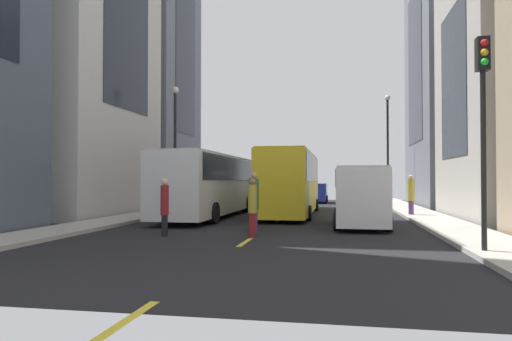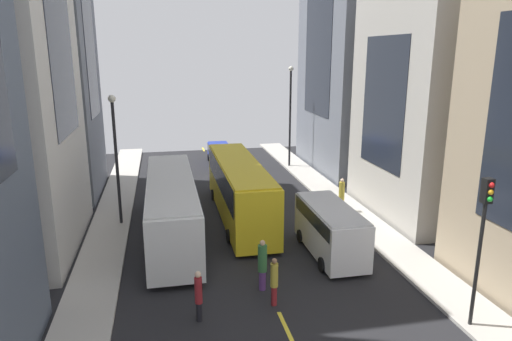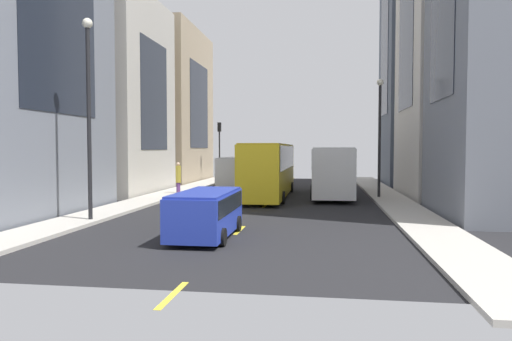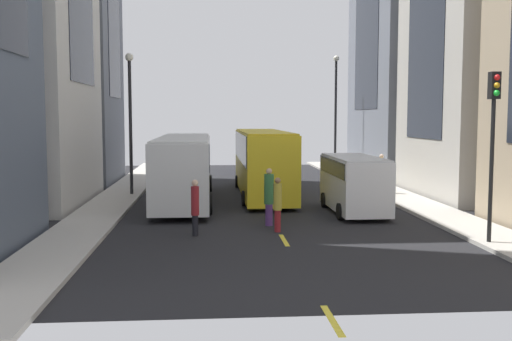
{
  "view_description": "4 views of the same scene",
  "coord_description": "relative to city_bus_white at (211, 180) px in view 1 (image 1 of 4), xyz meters",
  "views": [
    {
      "loc": [
        3.01,
        -27.24,
        2.02
      ],
      "look_at": [
        -1.83,
        -0.47,
        2.59
      ],
      "focal_mm": 32.36,
      "sensor_mm": 36.0,
      "label": 1
    },
    {
      "loc": [
        -4.19,
        -27.44,
        10.07
      ],
      "look_at": [
        1.38,
        -0.36,
        2.96
      ],
      "focal_mm": 32.21,
      "sensor_mm": 36.0,
      "label": 2
    },
    {
      "loc": [
        -3.32,
        30.95,
        3.27
      ],
      "look_at": [
        1.12,
        0.23,
        1.83
      ],
      "focal_mm": 32.9,
      "sensor_mm": 36.0,
      "label": 3
    },
    {
      "loc": [
        -2.6,
        -33.36,
        4.38
      ],
      "look_at": [
        0.01,
        0.53,
        1.31
      ],
      "focal_mm": 41.99,
      "sensor_mm": 36.0,
      "label": 4
    }
  ],
  "objects": [
    {
      "name": "pedestrian_crossing_mid",
      "position": [
        10.78,
        1.73,
        -0.72
      ],
      "size": [
        0.37,
        0.37,
        2.17
      ],
      "rotation": [
        0.0,
        0.0,
        5.87
      ],
      "color": "#593372",
      "rests_on": "ground"
    },
    {
      "name": "lane_stripe_3",
      "position": [
        3.92,
        6.94,
        -2.0
      ],
      "size": [
        0.16,
        2.0,
        0.01
      ],
      "primitive_type": "cube",
      "color": "yellow",
      "rests_on": "ground"
    },
    {
      "name": "streetlamp_far",
      "position": [
        10.83,
        14.28,
        3.39
      ],
      "size": [
        0.44,
        0.44,
        8.81
      ],
      "color": "black",
      "rests_on": "ground"
    },
    {
      "name": "lane_stripe_2",
      "position": [
        3.92,
        -1.46,
        -2.0
      ],
      "size": [
        0.16,
        2.0,
        0.01
      ],
      "primitive_type": "cube",
      "color": "yellow",
      "rests_on": "ground"
    },
    {
      "name": "lane_stripe_1",
      "position": [
        3.92,
        -9.86,
        -2.0
      ],
      "size": [
        0.16,
        2.0,
        0.01
      ],
      "primitive_type": "cube",
      "color": "yellow",
      "rests_on": "ground"
    },
    {
      "name": "ground_plane",
      "position": [
        3.92,
        2.74,
        -2.01
      ],
      "size": [
        41.37,
        41.37,
        0.0
      ],
      "primitive_type": "plane",
      "color": "black"
    },
    {
      "name": "car_blue_0",
      "position": [
        4.86,
        17.0,
        -1.0
      ],
      "size": [
        2.05,
        4.6,
        1.71
      ],
      "color": "#2338AD",
      "rests_on": "ground"
    },
    {
      "name": "pedestrian_crossing_near",
      "position": [
        3.67,
        -6.94,
        -0.78
      ],
      "size": [
        0.4,
        0.4,
        2.32
      ],
      "rotation": [
        0.0,
        0.0,
        0.76
      ],
      "color": "#593372",
      "rests_on": "ground"
    },
    {
      "name": "lane_stripe_5",
      "position": [
        3.92,
        23.74,
        -2.0
      ],
      "size": [
        0.16,
        2.0,
        0.01
      ],
      "primitive_type": "cube",
      "color": "yellow",
      "rests_on": "ground"
    },
    {
      "name": "building_east_2",
      "position": [
        16.87,
        13.07,
        8.96
      ],
      "size": [
        8.21,
        11.51,
        21.94
      ],
      "color": "slate",
      "rests_on": "ground"
    },
    {
      "name": "sidewalk_east",
      "position": [
        11.47,
        2.74,
        -1.93
      ],
      "size": [
        2.28,
        44.0,
        0.15
      ],
      "primitive_type": "cube",
      "color": "#B2ADA3",
      "rests_on": "ground"
    },
    {
      "name": "traffic_light_near_corner",
      "position": [
        10.73,
        -11.34,
        2.12
      ],
      "size": [
        0.32,
        0.44,
        5.7
      ],
      "color": "black",
      "rests_on": "ground"
    },
    {
      "name": "pedestrian_walking_far",
      "position": [
        0.76,
        -8.81,
        -0.88
      ],
      "size": [
        0.29,
        0.29,
        2.08
      ],
      "rotation": [
        0.0,
        0.0,
        0.44
      ],
      "color": "black",
      "rests_on": "ground"
    },
    {
      "name": "pedestrian_waiting_curb",
      "position": [
        3.86,
        -8.28,
        -0.89
      ],
      "size": [
        0.32,
        0.32,
        2.08
      ],
      "rotation": [
        0.0,
        0.0,
        2.55
      ],
      "color": "maroon",
      "rests_on": "ground"
    },
    {
      "name": "city_bus_white",
      "position": [
        0.0,
        0.0,
        0.0
      ],
      "size": [
        2.8,
        12.74,
        3.35
      ],
      "color": "silver",
      "rests_on": "ground"
    },
    {
      "name": "lane_stripe_4",
      "position": [
        3.92,
        15.34,
        -2.0
      ],
      "size": [
        0.16,
        2.0,
        0.01
      ],
      "primitive_type": "cube",
      "color": "yellow",
      "rests_on": "ground"
    },
    {
      "name": "streetlamp_near",
      "position": [
        -2.99,
        2.38,
        2.77
      ],
      "size": [
        0.44,
        0.44,
        7.64
      ],
      "color": "black",
      "rests_on": "ground"
    },
    {
      "name": "building_west_2",
      "position": [
        -9.5,
        10.05,
        10.52
      ],
      "size": [
        9.15,
        8.25,
        25.06
      ],
      "color": "slate",
      "rests_on": "ground"
    },
    {
      "name": "streetcar_yellow",
      "position": [
        4.21,
        2.26,
        0.11
      ],
      "size": [
        2.7,
        12.31,
        3.59
      ],
      "color": "yellow",
      "rests_on": "ground"
    },
    {
      "name": "delivery_van_white",
      "position": [
        7.82,
        -4.09,
        -0.5
      ],
      "size": [
        2.25,
        5.73,
        2.58
      ],
      "color": "white",
      "rests_on": "ground"
    },
    {
      "name": "lane_stripe_0",
      "position": [
        3.92,
        -18.26,
        -2.0
      ],
      "size": [
        0.16,
        2.0,
        0.01
      ],
      "primitive_type": "cube",
      "color": "yellow",
      "rests_on": "ground"
    },
    {
      "name": "sidewalk_west",
      "position": [
        -3.63,
        2.74,
        -1.93
      ],
      "size": [
        2.28,
        44.0,
        0.15
      ],
      "primitive_type": "cube",
      "color": "#B2ADA3",
      "rests_on": "ground"
    }
  ]
}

